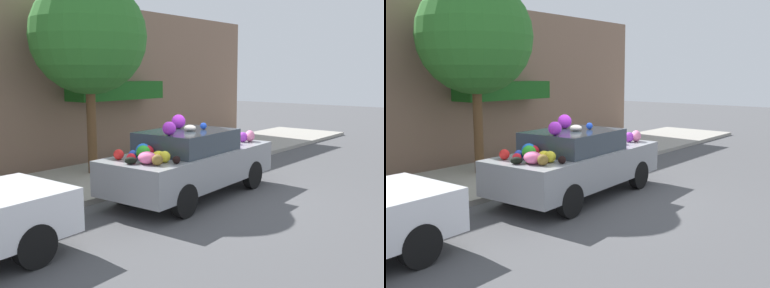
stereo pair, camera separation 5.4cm
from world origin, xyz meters
TOP-DOWN VIEW (x-y plane):
  - ground_plane at (0.00, 0.00)m, footprint 60.00×60.00m
  - sidewalk_curb at (0.00, 2.70)m, footprint 24.00×3.20m
  - building_facade at (0.10, 4.92)m, footprint 18.00×1.20m
  - street_tree at (-0.26, 3.09)m, footprint 2.92×2.92m
  - fire_hydrant at (1.53, 1.70)m, footprint 0.20×0.20m
  - art_car at (-0.04, -0.04)m, footprint 4.45×2.01m

SIDE VIEW (x-z plane):
  - ground_plane at x=0.00m, z-range 0.00..0.00m
  - sidewalk_curb at x=0.00m, z-range 0.00..0.12m
  - fire_hydrant at x=1.53m, z-range 0.12..0.82m
  - art_car at x=-0.04m, z-range -0.10..1.69m
  - building_facade at x=0.10m, z-range -0.01..4.75m
  - street_tree at x=-0.26m, z-range 1.13..6.09m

